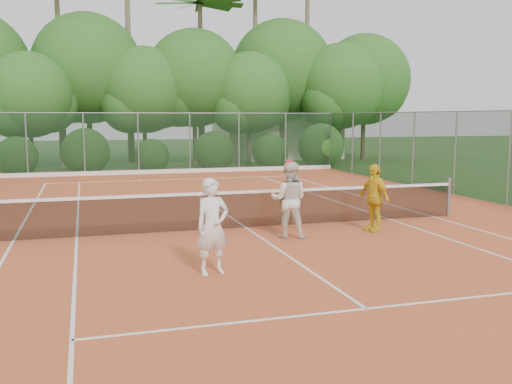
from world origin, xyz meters
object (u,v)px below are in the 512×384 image
player_white (213,226)px  player_center_grp (289,199)px  ball_hopper (290,203)px  player_yellow (374,198)px

player_white → player_center_grp: size_ratio=0.95×
player_center_grp → ball_hopper: 1.15m
player_yellow → ball_hopper: bearing=-131.2°
player_white → ball_hopper: 4.57m
player_center_grp → ball_hopper: size_ratio=2.22×
player_white → ball_hopper: (2.80, 3.60, -0.22)m
ball_hopper → player_center_grp: bearing=-136.1°
player_white → player_yellow: size_ratio=1.04×
player_center_grp → player_yellow: (2.25, 0.09, -0.06)m
player_center_grp → player_yellow: 2.25m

